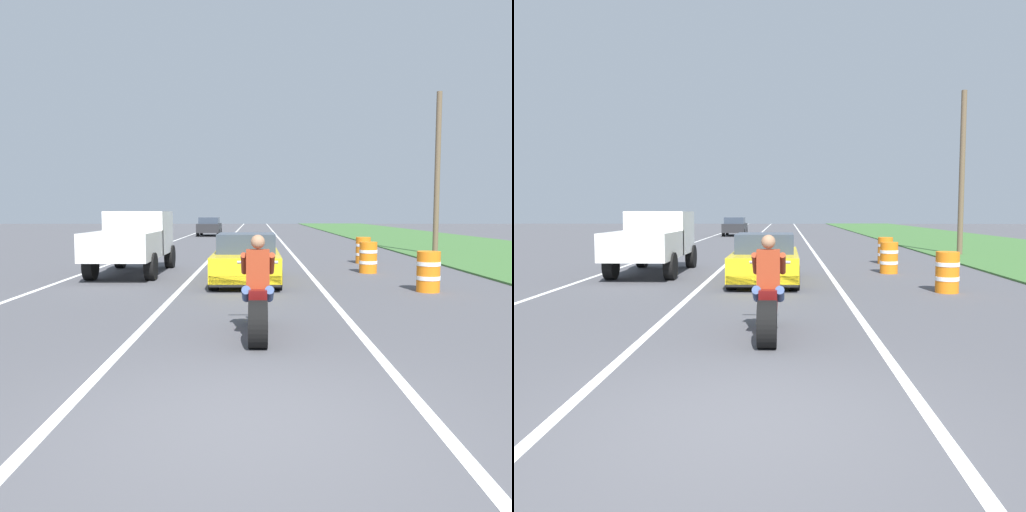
# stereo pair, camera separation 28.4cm
# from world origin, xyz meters

# --- Properties ---
(ground_plane) EXTENTS (160.00, 160.00, 0.00)m
(ground_plane) POSITION_xyz_m (0.00, 0.00, 0.00)
(ground_plane) COLOR #4C4C51
(lane_stripe_left_solid) EXTENTS (0.14, 120.00, 0.01)m
(lane_stripe_left_solid) POSITION_xyz_m (-5.40, 20.00, 0.00)
(lane_stripe_left_solid) COLOR white
(lane_stripe_left_solid) RESTS_ON ground
(lane_stripe_right_solid) EXTENTS (0.14, 120.00, 0.01)m
(lane_stripe_right_solid) POSITION_xyz_m (1.80, 20.00, 0.00)
(lane_stripe_right_solid) COLOR white
(lane_stripe_right_solid) RESTS_ON ground
(lane_stripe_centre_dashed) EXTENTS (0.14, 120.00, 0.01)m
(lane_stripe_centre_dashed) POSITION_xyz_m (-1.80, 20.00, 0.00)
(lane_stripe_centre_dashed) COLOR white
(lane_stripe_centre_dashed) RESTS_ON ground
(grass_verge_right) EXTENTS (10.00, 120.00, 0.06)m
(grass_verge_right) POSITION_xyz_m (11.92, 20.00, 0.03)
(grass_verge_right) COLOR #3D6B33
(grass_verge_right) RESTS_ON ground
(motorcycle_with_rider) EXTENTS (0.70, 2.21, 1.62)m
(motorcycle_with_rider) POSITION_xyz_m (0.14, 3.34, 0.59)
(motorcycle_with_rider) COLOR black
(motorcycle_with_rider) RESTS_ON ground
(sports_car_yellow) EXTENTS (1.84, 4.30, 1.37)m
(sports_car_yellow) POSITION_xyz_m (-0.15, 9.92, 0.63)
(sports_car_yellow) COLOR yellow
(sports_car_yellow) RESTS_ON ground
(pickup_truck_left_lane_white) EXTENTS (2.02, 4.80, 1.98)m
(pickup_truck_left_lane_white) POSITION_xyz_m (-3.78, 11.89, 1.11)
(pickup_truck_left_lane_white) COLOR silver
(pickup_truck_left_lane_white) RESTS_ON ground
(utility_pole_roadside) EXTENTS (0.24, 0.24, 7.26)m
(utility_pole_roadside) POSITION_xyz_m (8.24, 19.00, 3.63)
(utility_pole_roadside) COLOR brown
(utility_pole_roadside) RESTS_ON ground
(construction_barrel_nearest) EXTENTS (0.58, 0.58, 1.00)m
(construction_barrel_nearest) POSITION_xyz_m (4.36, 8.09, 0.50)
(construction_barrel_nearest) COLOR orange
(construction_barrel_nearest) RESTS_ON ground
(construction_barrel_mid) EXTENTS (0.58, 0.58, 1.00)m
(construction_barrel_mid) POSITION_xyz_m (3.73, 12.08, 0.50)
(construction_barrel_mid) COLOR orange
(construction_barrel_mid) RESTS_ON ground
(construction_barrel_far) EXTENTS (0.58, 0.58, 1.00)m
(construction_barrel_far) POSITION_xyz_m (4.21, 15.24, 0.50)
(construction_barrel_far) COLOR orange
(construction_barrel_far) RESTS_ON ground
(distant_car_far_ahead) EXTENTS (1.80, 4.00, 1.50)m
(distant_car_far_ahead) POSITION_xyz_m (-3.68, 38.09, 0.77)
(distant_car_far_ahead) COLOR #262628
(distant_car_far_ahead) RESTS_ON ground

